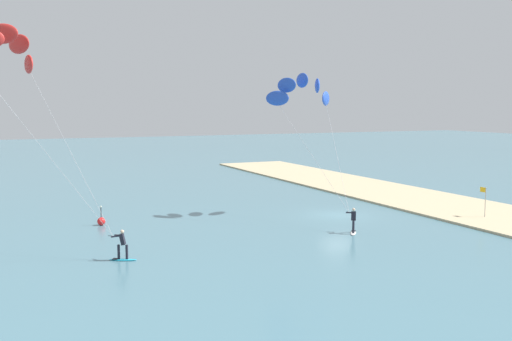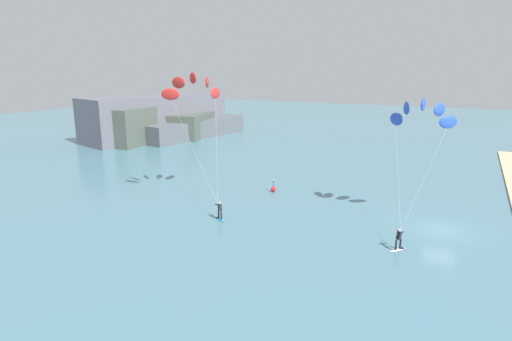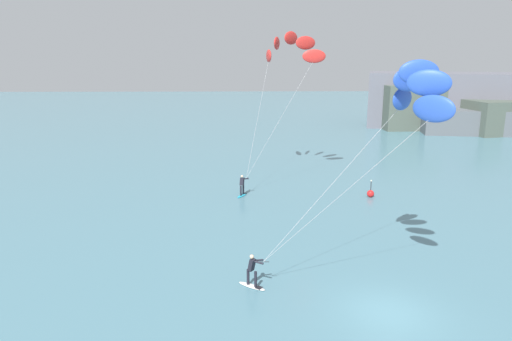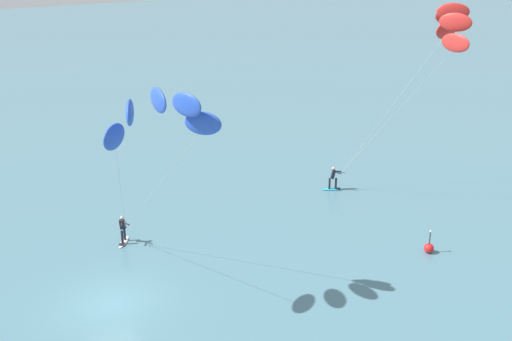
% 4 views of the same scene
% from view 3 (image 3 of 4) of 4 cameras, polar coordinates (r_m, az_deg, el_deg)
% --- Properties ---
extents(ground_plane, '(240.00, 240.00, 0.00)m').
position_cam_3_polar(ground_plane, '(22.41, 15.59, -16.14)').
color(ground_plane, slate).
extents(kitesurfer_nearshore, '(8.90, 5.59, 10.73)m').
position_cam_3_polar(kitesurfer_nearshore, '(22.26, 17.93, 8.39)').
color(kitesurfer_nearshore, white).
rests_on(kitesurfer_nearshore, ground).
extents(kitesurfer_mid_water, '(7.45, 8.51, 12.73)m').
position_cam_3_polar(kitesurfer_mid_water, '(41.52, 3.98, 13.91)').
color(kitesurfer_mid_water, '#23ADD1').
rests_on(kitesurfer_mid_water, ground).
extents(marker_buoy, '(0.56, 0.56, 1.38)m').
position_cam_3_polar(marker_buoy, '(38.44, 13.50, -2.67)').
color(marker_buoy, red).
rests_on(marker_buoy, ground).
extents(distant_headland, '(30.58, 18.64, 8.04)m').
position_cam_3_polar(distant_headland, '(77.89, 24.61, 6.95)').
color(distant_headland, '#565B60').
rests_on(distant_headland, ground).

